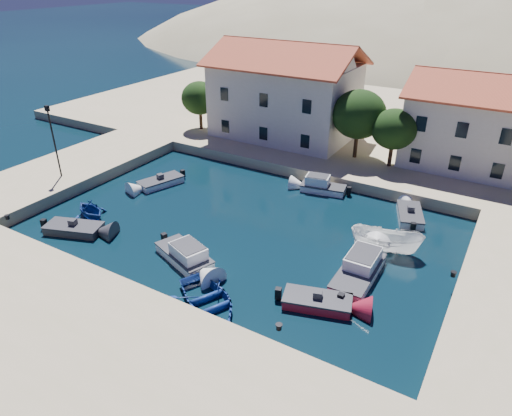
# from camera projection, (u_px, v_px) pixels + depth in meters

# --- Properties ---
(ground) EXTENTS (400.00, 400.00, 0.00)m
(ground) POSITION_uv_depth(u_px,v_px,m) (150.00, 301.00, 26.39)
(ground) COLOR black
(ground) RESTS_ON ground
(quay_south) EXTENTS (52.00, 12.00, 1.00)m
(quay_south) POSITION_uv_depth(u_px,v_px,m) (62.00, 363.00, 21.59)
(quay_south) COLOR tan
(quay_south) RESTS_ON ground
(quay_west) EXTENTS (8.00, 20.00, 1.00)m
(quay_west) POSITION_uv_depth(u_px,v_px,m) (70.00, 170.00, 42.38)
(quay_west) COLOR tan
(quay_west) RESTS_ON ground
(quay_north) EXTENTS (80.00, 36.00, 1.00)m
(quay_north) POSITION_uv_depth(u_px,v_px,m) (382.00, 126.00, 54.16)
(quay_north) COLOR tan
(quay_north) RESTS_ON ground
(building_left) EXTENTS (14.70, 9.45, 9.70)m
(building_left) POSITION_uv_depth(u_px,v_px,m) (285.00, 89.00, 47.65)
(building_left) COLOR beige
(building_left) RESTS_ON quay_north
(building_mid) EXTENTS (10.50, 8.40, 8.30)m
(building_mid) POSITION_uv_depth(u_px,v_px,m) (469.00, 119.00, 40.58)
(building_mid) COLOR beige
(building_mid) RESTS_ON quay_north
(trees) EXTENTS (37.30, 5.30, 6.45)m
(trees) POSITION_uv_depth(u_px,v_px,m) (374.00, 121.00, 41.46)
(trees) COLOR #382314
(trees) RESTS_ON quay_north
(lamppost) EXTENTS (0.35, 0.25, 6.22)m
(lamppost) POSITION_uv_depth(u_px,v_px,m) (53.00, 135.00, 38.20)
(lamppost) COLOR black
(lamppost) RESTS_ON quay_west
(bollards) EXTENTS (29.36, 9.56, 0.30)m
(bollards) POSITION_uv_depth(u_px,v_px,m) (227.00, 266.00, 27.53)
(bollards) COLOR black
(bollards) RESTS_ON ground
(motorboat_grey_sw) EXTENTS (4.45, 3.08, 1.25)m
(motorboat_grey_sw) POSITION_uv_depth(u_px,v_px,m) (74.00, 229.00, 33.21)
(motorboat_grey_sw) COLOR #34343A
(motorboat_grey_sw) RESTS_ON ground
(cabin_cruiser_south) EXTENTS (4.89, 3.35, 1.60)m
(cabin_cruiser_south) POSITION_uv_depth(u_px,v_px,m) (184.00, 254.00, 29.94)
(cabin_cruiser_south) COLOR white
(cabin_cruiser_south) RESTS_ON ground
(rowboat_south) EXTENTS (6.01, 5.38, 1.03)m
(rowboat_south) POSITION_uv_depth(u_px,v_px,m) (208.00, 304.00, 26.15)
(rowboat_south) COLOR navy
(rowboat_south) RESTS_ON ground
(motorboat_red_se) EXTENTS (4.20, 2.76, 1.25)m
(motorboat_red_se) POSITION_uv_depth(u_px,v_px,m) (317.00, 302.00, 25.90)
(motorboat_red_se) COLOR maroon
(motorboat_red_se) RESTS_ON ground
(cabin_cruiser_east) EXTENTS (2.14, 5.18, 1.60)m
(cabin_cruiser_east) POSITION_uv_depth(u_px,v_px,m) (358.00, 271.00, 28.20)
(cabin_cruiser_east) COLOR white
(cabin_cruiser_east) RESTS_ON ground
(boat_east) EXTENTS (5.04, 2.58, 1.86)m
(boat_east) POSITION_uv_depth(u_px,v_px,m) (385.00, 251.00, 31.11)
(boat_east) COLOR white
(boat_east) RESTS_ON ground
(motorboat_white_ne) EXTENTS (2.90, 4.11, 1.25)m
(motorboat_white_ne) POSITION_uv_depth(u_px,v_px,m) (410.00, 215.00, 35.06)
(motorboat_white_ne) COLOR white
(motorboat_white_ne) RESTS_ON ground
(rowboat_west) EXTENTS (3.81, 3.49, 1.70)m
(rowboat_west) POSITION_uv_depth(u_px,v_px,m) (92.00, 217.00, 35.38)
(rowboat_west) COLOR navy
(rowboat_west) RESTS_ON ground
(motorboat_white_west) EXTENTS (2.90, 4.28, 1.25)m
(motorboat_white_west) POSITION_uv_depth(u_px,v_px,m) (161.00, 182.00, 40.50)
(motorboat_white_west) COLOR white
(motorboat_white_west) RESTS_ON ground
(cabin_cruiser_north) EXTENTS (4.02, 2.25, 1.60)m
(cabin_cruiser_north) POSITION_uv_depth(u_px,v_px,m) (323.00, 187.00, 39.20)
(cabin_cruiser_north) COLOR white
(cabin_cruiser_north) RESTS_ON ground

